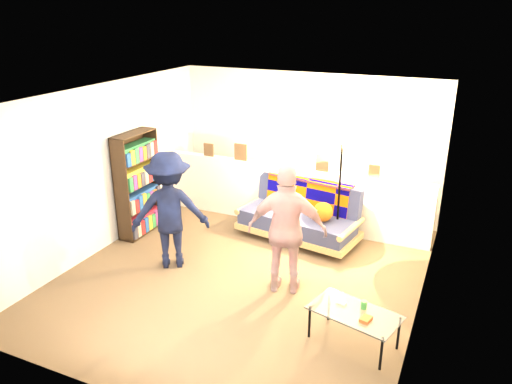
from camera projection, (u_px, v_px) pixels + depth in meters
ground at (244, 274)px, 6.75m from camera, size 5.00×5.00×0.00m
room_shell at (258, 146)px, 6.56m from camera, size 4.60×5.05×2.45m
half_wall_ledge at (291, 196)px, 8.11m from camera, size 4.45×0.15×1.00m
ledge_decor at (279, 155)px, 7.94m from camera, size 2.97×0.02×0.45m
futon_sofa at (301, 216)px, 7.68m from camera, size 1.94×1.14×0.79m
bookshelf at (138, 187)px, 7.75m from camera, size 0.27×0.81×1.62m
coffee_table at (355, 314)px, 5.25m from camera, size 1.03×0.73×0.49m
floor_lamp at (342, 171)px, 7.18m from camera, size 0.35×0.30×1.65m
person_left at (170, 210)px, 6.73m from camera, size 1.22×1.07×1.63m
person_right at (287, 230)px, 6.09m from camera, size 1.05×0.62×1.67m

